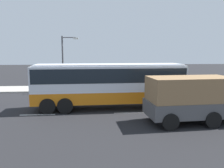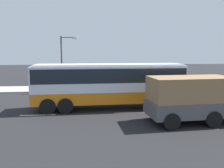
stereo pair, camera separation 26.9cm
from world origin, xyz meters
name	(u,v)px [view 1 (the left image)]	position (x,y,z in m)	size (l,w,h in m)	color
ground_plane	(117,107)	(0.00, 0.00, 0.00)	(120.00, 120.00, 0.00)	black
sidewalk_curb	(109,88)	(0.00, 8.80, 0.07)	(80.00, 4.00, 0.15)	#A8A399
lane_centreline	(34,115)	(-5.94, -1.95, 0.00)	(23.93, 0.16, 0.01)	white
coach_bus	(109,81)	(-0.63, -0.43, 2.10)	(11.41, 3.02, 3.39)	orange
cargo_truck	(204,97)	(4.93, -4.37, 1.55)	(7.42, 3.08, 2.81)	#19592D
pedestrian_near_curb	(65,82)	(-4.98, 7.65, 1.03)	(0.32, 0.32, 1.55)	black
street_lamp	(65,59)	(-4.86, 7.02, 3.53)	(1.75, 0.24, 5.78)	#47474C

